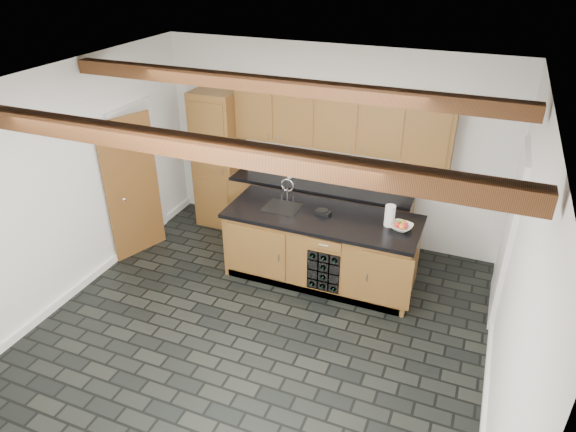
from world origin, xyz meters
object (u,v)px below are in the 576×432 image
(kitchen_scale, at_px, (323,212))
(paper_towel, at_px, (390,216))
(fruit_bowl, at_px, (401,227))
(island, at_px, (321,247))

(kitchen_scale, distance_m, paper_towel, 0.84)
(paper_towel, bearing_deg, fruit_bowl, -14.89)
(kitchen_scale, xyz_separation_m, fruit_bowl, (0.99, -0.01, 0.00))
(island, relative_size, fruit_bowl, 9.35)
(paper_towel, bearing_deg, kitchen_scale, -178.12)
(kitchen_scale, height_order, fruit_bowl, fruit_bowl)
(island, distance_m, paper_towel, 1.02)
(island, relative_size, kitchen_scale, 11.61)
(fruit_bowl, bearing_deg, island, -178.33)
(island, xyz_separation_m, fruit_bowl, (0.98, 0.03, 0.50))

